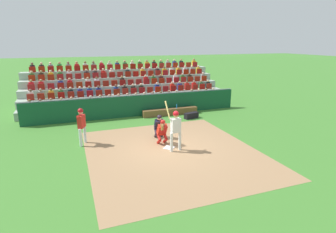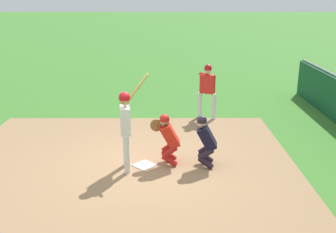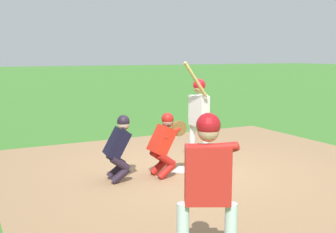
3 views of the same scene
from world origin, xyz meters
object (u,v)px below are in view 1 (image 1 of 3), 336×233
home_plate_marker (169,148)px  dugout_bench (170,112)px  catcher_crouching (162,130)px  on_deck_batter (81,123)px  batter_at_plate (175,126)px  home_plate_umpire (159,125)px  equipment_duffel_bag (191,115)px  water_bottle_on_bench (177,106)px

home_plate_marker → dugout_bench: bearing=-111.0°
catcher_crouching → on_deck_batter: on_deck_batter is taller
on_deck_batter → batter_at_plate: bearing=150.2°
catcher_crouching → home_plate_umpire: bearing=-98.4°
dugout_bench → equipment_duffel_bag: (-0.99, 1.21, -0.03)m
home_plate_umpire → equipment_duffel_bag: home_plate_umpire is taller
catcher_crouching → on_deck_batter: bearing=-19.5°
home_plate_marker → catcher_crouching: 0.90m
batter_at_plate → on_deck_batter: 4.47m
catcher_crouching → on_deck_batter: size_ratio=0.71×
batter_at_plate → on_deck_batter: size_ratio=1.25×
catcher_crouching → equipment_duffel_bag: catcher_crouching is taller
home_plate_marker → batter_at_plate: (-0.16, 0.39, 1.16)m
batter_at_plate → home_plate_umpire: (0.17, -1.84, -0.48)m
water_bottle_on_bench → equipment_duffel_bag: size_ratio=0.30×
dugout_bench → catcher_crouching: bearing=65.5°
home_plate_marker → equipment_duffel_bag: bearing=-126.0°
catcher_crouching → dugout_bench: catcher_crouching is taller
home_plate_umpire → dugout_bench: size_ratio=0.33×
batter_at_plate → home_plate_umpire: 1.91m
batter_at_plate → home_plate_marker: bearing=-67.6°
home_plate_marker → on_deck_batter: 4.28m
equipment_duffel_bag → catcher_crouching: bearing=34.8°
batter_at_plate → dugout_bench: (-1.92, -5.82, -0.95)m
home_plate_marker → water_bottle_on_bench: size_ratio=1.57×
water_bottle_on_bench → equipment_duffel_bag: water_bottle_on_bench is taller
home_plate_umpire → equipment_duffel_bag: size_ratio=1.35×
equipment_duffel_bag → on_deck_batter: on_deck_batter is taller
home_plate_umpire → water_bottle_on_bench: 4.68m
equipment_duffel_bag → on_deck_batter: size_ratio=0.53×
home_plate_umpire → water_bottle_on_bench: (-2.53, -3.94, -0.11)m
home_plate_umpire → water_bottle_on_bench: home_plate_umpire is taller
water_bottle_on_bench → equipment_duffel_bag: (-0.55, 1.16, -0.39)m
dugout_bench → water_bottle_on_bench: bearing=173.6°
catcher_crouching → water_bottle_on_bench: size_ratio=4.53×
batter_at_plate → equipment_duffel_bag: size_ratio=2.37×
batter_at_plate → on_deck_batter: (3.88, -2.22, -0.08)m
dugout_bench → home_plate_marker: bearing=69.0°
water_bottle_on_bench → dugout_bench: bearing=-6.4°
home_plate_marker → catcher_crouching: catcher_crouching is taller
batter_at_plate → water_bottle_on_bench: size_ratio=7.98×
home_plate_umpire → equipment_duffel_bag: 4.18m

